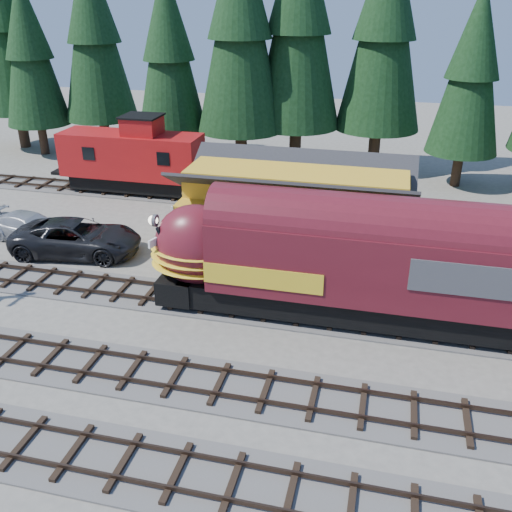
% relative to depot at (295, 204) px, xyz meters
% --- Properties ---
extents(ground, '(120.00, 120.00, 0.00)m').
position_rel_depot_xyz_m(ground, '(0.00, -10.50, -2.96)').
color(ground, '#6B665B').
rests_on(ground, ground).
extents(track_siding, '(68.00, 3.20, 0.33)m').
position_rel_depot_xyz_m(track_siding, '(10.00, -6.50, -2.90)').
color(track_siding, '#4C4947').
rests_on(track_siding, ground).
extents(track_spur, '(32.00, 3.20, 0.33)m').
position_rel_depot_xyz_m(track_spur, '(-10.00, 7.50, -2.90)').
color(track_spur, '#4C4947').
rests_on(track_spur, ground).
extents(depot, '(12.80, 7.00, 5.30)m').
position_rel_depot_xyz_m(depot, '(0.00, 0.00, 0.00)').
color(depot, gold).
rests_on(depot, ground).
extents(conifer_backdrop, '(78.23, 23.28, 16.78)m').
position_rel_depot_xyz_m(conifer_backdrop, '(5.30, 14.91, 7.41)').
color(conifer_backdrop, black).
rests_on(conifer_backdrop, ground).
extents(locomotive, '(16.88, 3.36, 4.59)m').
position_rel_depot_xyz_m(locomotive, '(2.50, -6.50, -0.30)').
color(locomotive, black).
rests_on(locomotive, ground).
extents(caboose, '(10.17, 2.95, 5.29)m').
position_rel_depot_xyz_m(caboose, '(-13.18, 7.50, -0.34)').
color(caboose, black).
rests_on(caboose, ground).
extents(pickup_truck_a, '(7.53, 4.23, 1.99)m').
position_rel_depot_xyz_m(pickup_truck_a, '(-11.89, -3.00, -1.97)').
color(pickup_truck_a, black).
rests_on(pickup_truck_a, ground).
extents(pickup_truck_b, '(5.81, 3.08, 1.61)m').
position_rel_depot_xyz_m(pickup_truck_b, '(-15.62, -1.86, -2.16)').
color(pickup_truck_b, '#AFB1B7').
rests_on(pickup_truck_b, ground).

